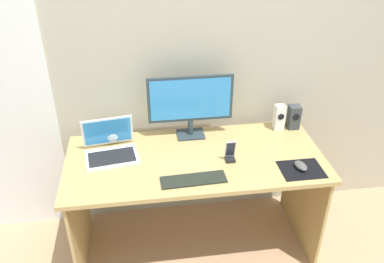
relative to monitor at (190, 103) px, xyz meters
The scene contains 12 objects.
ground_plane 1.02m from the monitor, 91.50° to the right, with size 8.00×8.00×0.00m, color tan.
wall_back 0.31m from the monitor, 92.32° to the left, with size 6.00×0.04×2.50m, color #B1A991.
desk 0.47m from the monitor, 91.50° to the right, with size 1.58×0.71×0.75m.
monitor is the anchor object (origin of this frame).
speaker_right 0.73m from the monitor, ahead, with size 0.07×0.08×0.17m.
speaker_near_monitor 0.62m from the monitor, ahead, with size 0.07×0.06×0.18m.
laptop 0.58m from the monitor, 162.84° to the right, with size 0.35×0.30×0.22m.
fishbowl 0.54m from the monitor, behind, with size 0.16×0.16×0.16m, color silver.
keyboard_external 0.54m from the monitor, 95.78° to the right, with size 0.37×0.11×0.01m, color black.
mousepad 0.80m from the monitor, 38.59° to the right, with size 0.25×0.20×0.00m, color black.
mouse 0.78m from the monitor, 38.14° to the right, with size 0.06×0.10×0.04m, color #4F4E4A.
phone_in_dock 0.43m from the monitor, 58.36° to the right, with size 0.06×0.06×0.14m.
Camera 1 is at (-0.30, -2.01, 2.16)m, focal length 37.64 mm.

